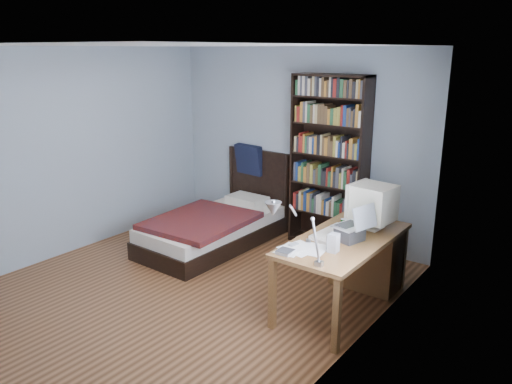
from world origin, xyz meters
TOP-DOWN VIEW (x-y plane):
  - room at (0.03, -0.00)m, footprint 4.20×4.24m
  - desk at (1.50, 1.04)m, footprint 0.75×1.56m
  - crt_monitor at (1.58, 1.02)m, footprint 0.43×0.40m
  - laptop at (1.59, 0.57)m, footprint 0.36×0.34m
  - desk_lamp at (1.51, -0.49)m, footprint 0.25×0.55m
  - keyboard at (1.38, 0.59)m, footprint 0.24×0.52m
  - speaker at (1.58, 0.23)m, footprint 0.09×0.09m
  - soda_can at (1.40, 0.78)m, footprint 0.06×0.06m
  - mouse at (1.47, 0.93)m, footprint 0.07×0.12m
  - phone_silver at (1.29, 0.30)m, footprint 0.09×0.10m
  - phone_grey at (1.22, 0.14)m, footprint 0.07×0.10m
  - external_drive at (1.26, -0.05)m, footprint 0.14×0.14m
  - bookshelf at (0.59, 1.94)m, footprint 0.98×0.30m
  - bed at (-0.59, 1.13)m, footprint 1.11×2.07m

SIDE VIEW (x-z plane):
  - bed at x=-0.59m, z-range -0.33..0.84m
  - desk at x=1.50m, z-range 0.05..0.78m
  - phone_silver at x=1.29m, z-range 0.73..0.75m
  - phone_grey at x=1.22m, z-range 0.73..0.75m
  - external_drive at x=1.26m, z-range 0.73..0.76m
  - keyboard at x=1.38m, z-range 0.72..0.77m
  - mouse at x=1.47m, z-range 0.73..0.77m
  - soda_can at x=1.40m, z-range 0.73..0.85m
  - speaker at x=1.58m, z-range 0.73..0.90m
  - laptop at x=1.59m, z-range 0.65..1.02m
  - crt_monitor at x=1.58m, z-range 0.76..1.21m
  - bookshelf at x=0.59m, z-range 0.01..2.19m
  - room at x=0.03m, z-range 0.00..2.50m
  - desk_lamp at x=1.51m, z-range 0.93..1.58m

